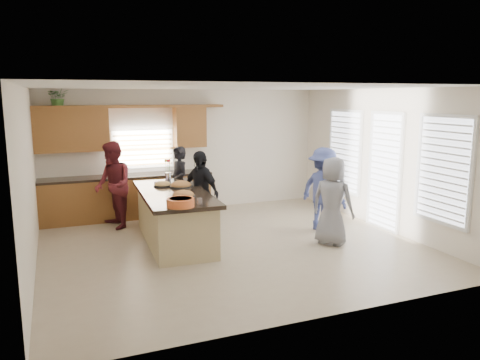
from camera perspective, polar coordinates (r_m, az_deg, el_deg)
name	(u,v)px	position (r m, az deg, el deg)	size (l,w,h in m)	color
floor	(232,245)	(8.50, -1.00, -7.99)	(6.50, 6.50, 0.00)	tan
room_shell	(232,140)	(8.11, -1.04, 4.88)	(6.52, 6.02, 2.81)	silver
back_cabinetry	(125,177)	(10.52, -13.89, 0.39)	(4.08, 0.66, 2.46)	brown
right_wall_glazing	(386,163)	(9.68, 17.39, 1.96)	(0.06, 4.00, 2.25)	white
island	(175,218)	(8.65, -7.99, -4.64)	(1.28, 2.75, 0.95)	tan
platter_front	(183,195)	(8.08, -6.93, -1.84)	(0.41, 0.41, 0.17)	black
platter_mid	(181,185)	(8.96, -7.21, -0.66)	(0.44, 0.44, 0.18)	black
platter_back	(163,185)	(9.08, -9.40, -0.57)	(0.35, 0.35, 0.14)	black
salad_bowl	(180,202)	(7.35, -7.27, -2.68)	(0.43, 0.43, 0.14)	orange
clear_cup	(200,201)	(7.49, -4.95, -2.58)	(0.09, 0.09, 0.10)	white
plate_stack	(159,183)	(9.28, -9.86, -0.34)	(0.19, 0.19, 0.06)	#D29CE3
flower_vase	(168,170)	(9.53, -8.80, 1.26)	(0.14, 0.14, 0.45)	silver
potted_plant	(58,97)	(10.37, -21.29, 9.41)	(0.42, 0.36, 0.46)	#43772F
woman_left_back	(179,183)	(10.13, -7.45, -0.43)	(0.58, 0.38, 1.59)	black
woman_left_mid	(113,185)	(9.74, -15.21, -0.62)	(0.86, 0.67, 1.77)	maroon
woman_left_front	(200,192)	(9.14, -4.87, -1.47)	(0.95, 0.39, 1.62)	black
woman_right_back	(323,189)	(9.41, 10.12, -1.13)	(1.07, 0.62, 1.66)	#3B4681
woman_right_front	(333,201)	(8.54, 11.22, -2.54)	(0.78, 0.51, 1.60)	slate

